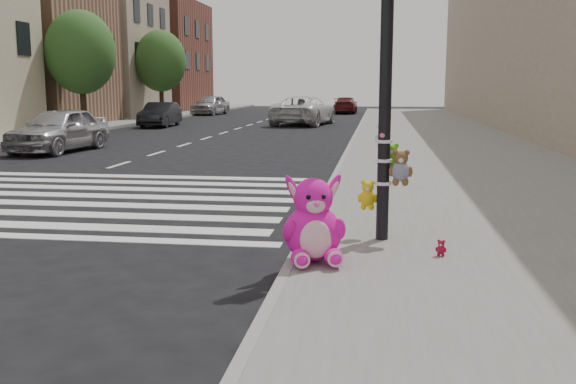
% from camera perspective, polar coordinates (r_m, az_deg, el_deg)
% --- Properties ---
extents(ground, '(120.00, 120.00, 0.00)m').
position_cam_1_polar(ground, '(7.38, -12.49, -7.75)').
color(ground, black).
rests_on(ground, ground).
extents(sidewalk_near, '(7.00, 80.00, 0.14)m').
position_cam_1_polar(sidewalk_near, '(16.90, 16.42, 2.00)').
color(sidewalk_near, slate).
rests_on(sidewalk_near, ground).
extents(sidewalk_far, '(6.00, 80.00, 0.14)m').
position_cam_1_polar(sidewalk_far, '(31.12, -23.05, 4.88)').
color(sidewalk_far, slate).
rests_on(sidewalk_far, ground).
extents(curb_edge, '(0.12, 80.00, 0.15)m').
position_cam_1_polar(curb_edge, '(16.75, 4.66, 2.29)').
color(curb_edge, gray).
rests_on(curb_edge, ground).
extents(crosswalk, '(11.00, 6.00, 0.01)m').
position_cam_1_polar(crosswalk, '(13.89, -22.45, -0.15)').
color(crosswalk, silver).
rests_on(crosswalk, ground).
extents(bld_far_c, '(6.00, 8.00, 8.00)m').
position_cam_1_polar(bld_far_c, '(37.29, -21.32, 11.68)').
color(bld_far_c, '#9A6E52').
rests_on(bld_far_c, ground).
extents(bld_far_d, '(6.00, 8.00, 10.00)m').
position_cam_1_polar(bld_far_d, '(45.42, -15.73, 12.72)').
color(bld_far_d, tan).
rests_on(bld_far_d, ground).
extents(bld_far_e, '(6.00, 10.00, 9.00)m').
position_cam_1_polar(bld_far_e, '(55.64, -11.07, 11.72)').
color(bld_far_e, brown).
rests_on(bld_far_e, ground).
extents(signal_pole, '(0.72, 0.50, 4.00)m').
position_cam_1_polar(signal_pole, '(8.41, 8.76, 6.51)').
color(signal_pole, black).
rests_on(signal_pole, sidewalk_near).
extents(tree_far_b, '(3.20, 3.20, 5.44)m').
position_cam_1_polar(tree_far_b, '(31.75, -17.95, 11.72)').
color(tree_far_b, '#382619').
rests_on(tree_far_b, sidewalk_far).
extents(tree_far_c, '(3.20, 3.20, 5.44)m').
position_cam_1_polar(tree_far_c, '(41.93, -11.27, 11.34)').
color(tree_far_c, '#382619').
rests_on(tree_far_c, sidewalk_far).
extents(pink_bunny, '(0.80, 0.89, 1.04)m').
position_cam_1_polar(pink_bunny, '(7.37, 2.26, -3.03)').
color(pink_bunny, '#FF15B7').
rests_on(pink_bunny, sidewalk_near).
extents(red_teddy, '(0.16, 0.13, 0.20)m').
position_cam_1_polar(red_teddy, '(7.89, 13.45, -4.85)').
color(red_teddy, maroon).
rests_on(red_teddy, sidewalk_near).
extents(car_silver_far, '(2.02, 4.38, 1.45)m').
position_cam_1_polar(car_silver_far, '(22.31, -19.70, 5.25)').
color(car_silver_far, '#B7B6BB').
rests_on(car_silver_far, ground).
extents(car_dark_far, '(1.53, 3.93, 1.27)m').
position_cam_1_polar(car_dark_far, '(34.41, -11.29, 6.77)').
color(car_dark_far, black).
rests_on(car_dark_far, ground).
extents(car_white_near, '(3.40, 5.95, 1.56)m').
position_cam_1_polar(car_white_near, '(35.39, 1.43, 7.25)').
color(car_white_near, silver).
rests_on(car_white_near, ground).
extents(car_maroon_near, '(1.76, 4.29, 1.24)m').
position_cam_1_polar(car_maroon_near, '(50.01, 5.13, 7.68)').
color(car_maroon_near, '#591919').
rests_on(car_maroon_near, ground).
extents(car_silver_deep, '(2.33, 4.52, 1.47)m').
position_cam_1_polar(car_silver_deep, '(47.88, -6.91, 7.71)').
color(car_silver_deep, '#B6B5BB').
rests_on(car_silver_deep, ground).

